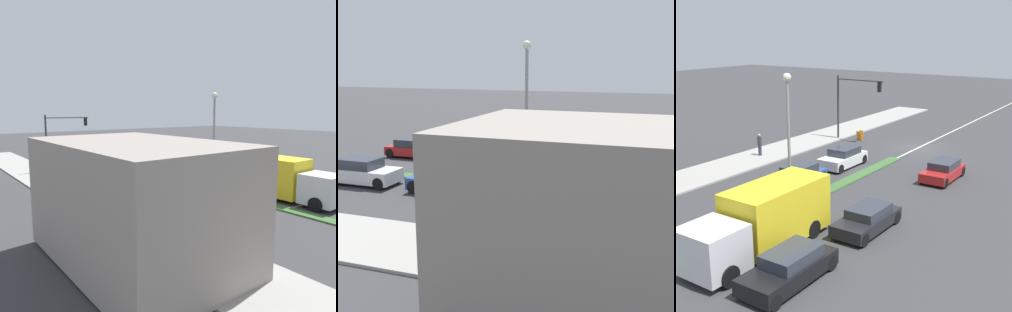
% 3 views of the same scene
% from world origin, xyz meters
% --- Properties ---
extents(ground_plane, '(160.00, 160.00, 0.00)m').
position_xyz_m(ground_plane, '(0.00, 18.00, 0.00)').
color(ground_plane, '#38383A').
extents(sidewalk_right, '(4.00, 73.00, 0.12)m').
position_xyz_m(sidewalk_right, '(9.00, 18.50, 0.06)').
color(sidewalk_right, '#9E9B93').
rests_on(sidewalk_right, ground).
extents(lane_marking_center, '(0.16, 60.00, 0.01)m').
position_xyz_m(lane_marking_center, '(0.00, 0.00, 0.00)').
color(lane_marking_center, beige).
rests_on(lane_marking_center, ground).
extents(building_corner_store, '(6.41, 9.08, 4.82)m').
position_xyz_m(building_corner_store, '(10.98, 22.89, 2.53)').
color(building_corner_store, gray).
rests_on(building_corner_store, sidewalk_right).
extents(traffic_signal_main, '(4.59, 0.34, 5.60)m').
position_xyz_m(traffic_signal_main, '(6.12, 0.74, 3.90)').
color(traffic_signal_main, '#333338').
rests_on(traffic_signal_main, sidewalk_right).
extents(street_lamp, '(0.44, 0.44, 7.37)m').
position_xyz_m(street_lamp, '(0.00, 16.45, 4.78)').
color(street_lamp, gray).
rests_on(street_lamp, median_strip).
extents(pedestrian, '(0.34, 0.34, 1.71)m').
position_xyz_m(pedestrian, '(9.07, 9.33, 1.02)').
color(pedestrian, '#282D42').
rests_on(pedestrian, sidewalk_right).
extents(warning_aframe_sign, '(0.45, 0.53, 0.84)m').
position_xyz_m(warning_aframe_sign, '(5.60, 0.15, 0.43)').
color(warning_aframe_sign, orange).
rests_on(warning_aframe_sign, ground).
extents(delivery_truck, '(2.44, 7.50, 2.87)m').
position_xyz_m(delivery_truck, '(-2.20, 20.90, 1.47)').
color(delivery_truck, silver).
rests_on(delivery_truck, ground).
extents(van_white, '(1.82, 3.99, 1.40)m').
position_xyz_m(van_white, '(2.20, 7.92, 0.67)').
color(van_white, silver).
rests_on(van_white, ground).
extents(sedan_dark, '(1.81, 4.04, 1.23)m').
position_xyz_m(sedan_dark, '(-5.00, 16.58, 0.60)').
color(sedan_dark, black).
rests_on(sedan_dark, ground).
extents(suv_black, '(1.81, 4.29, 1.34)m').
position_xyz_m(suv_black, '(-5.00, 22.49, 0.64)').
color(suv_black, black).
rests_on(suv_black, ground).
extents(coupe_blue, '(1.76, 4.04, 1.33)m').
position_xyz_m(coupe_blue, '(2.20, 13.09, 0.63)').
color(coupe_blue, '#284793').
rests_on(coupe_blue, ground).
extents(hatchback_red, '(1.78, 3.89, 1.26)m').
position_xyz_m(hatchback_red, '(-5.00, 6.82, 0.61)').
color(hatchback_red, '#AD1E1E').
rests_on(hatchback_red, ground).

